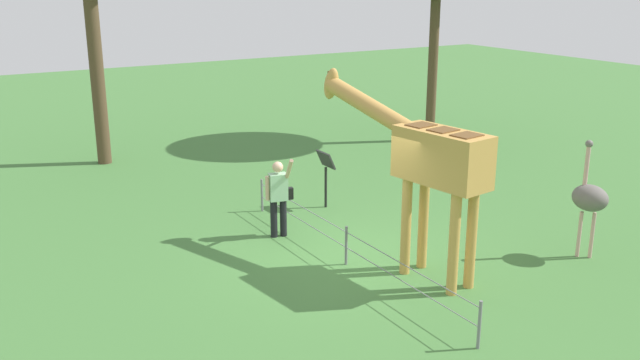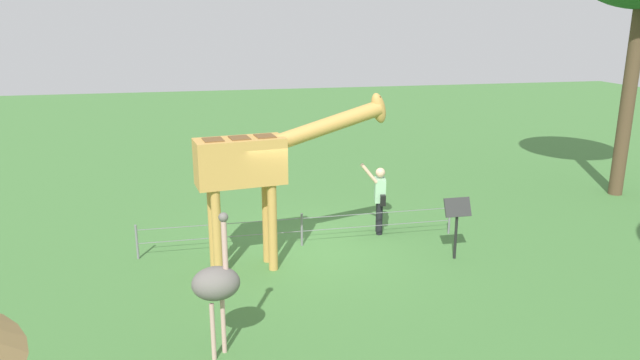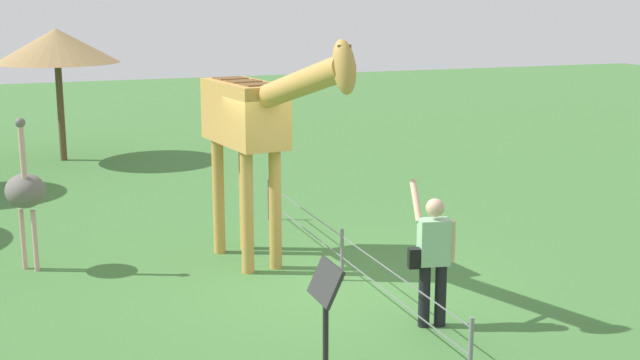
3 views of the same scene
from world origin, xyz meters
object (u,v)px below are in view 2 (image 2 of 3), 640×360
at_px(giraffe, 258,164).
at_px(info_sign, 457,216).
at_px(ostrich, 216,284).
at_px(visitor, 379,196).

xyz_separation_m(giraffe, info_sign, (4.03, -0.44, -1.21)).
distance_m(giraffe, ostrich, 3.42).
bearing_deg(giraffe, visitor, 24.55).
bearing_deg(giraffe, info_sign, -6.20).
distance_m(ostrich, info_sign, 5.69).
xyz_separation_m(visitor, ostrich, (-3.91, -4.46, 0.27)).
relative_size(visitor, ostrich, 0.77).
height_order(visitor, info_sign, visitor).
relative_size(giraffe, visitor, 2.31).
relative_size(ostrich, info_sign, 1.70).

